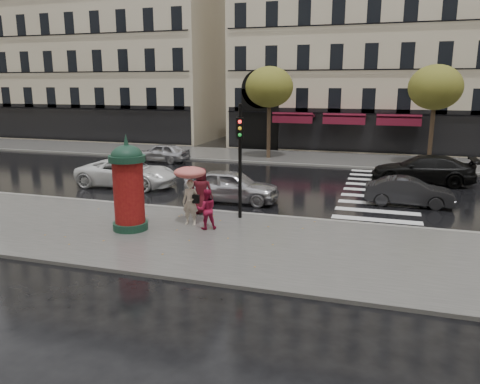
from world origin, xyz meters
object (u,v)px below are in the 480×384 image
(morris_column, at_px, (128,184))
(car_far_silver, at_px, (162,153))
(car_silver, at_px, (232,186))
(man_burgundy, at_px, (201,191))
(car_white, at_px, (127,173))
(traffic_light, at_px, (240,150))
(woman_red, at_px, (206,209))
(woman_umbrella, at_px, (190,186))
(car_darkgrey, at_px, (409,192))
(car_black, at_px, (423,170))

(morris_column, distance_m, car_far_silver, 16.18)
(car_silver, distance_m, car_far_silver, 12.52)
(man_burgundy, distance_m, car_white, 7.39)
(traffic_light, bearing_deg, woman_red, -114.07)
(woman_umbrella, bearing_deg, traffic_light, 42.29)
(woman_umbrella, bearing_deg, woman_red, -22.44)
(man_burgundy, height_order, car_silver, man_burgundy)
(man_burgundy, xyz_separation_m, car_far_silver, (-7.85, 12.14, -0.42))
(traffic_light, height_order, car_darkgrey, traffic_light)
(traffic_light, height_order, car_black, traffic_light)
(morris_column, height_order, car_far_silver, morris_column)
(traffic_light, distance_m, car_white, 9.20)
(man_burgundy, bearing_deg, traffic_light, 165.23)
(woman_umbrella, bearing_deg, morris_column, -148.11)
(man_burgundy, relative_size, car_far_silver, 0.50)
(man_burgundy, relative_size, car_black, 0.36)
(traffic_light, distance_m, car_black, 12.64)
(morris_column, bearing_deg, traffic_light, 36.86)
(car_silver, bearing_deg, car_white, 75.75)
(car_darkgrey, bearing_deg, traffic_light, 125.26)
(car_darkgrey, relative_size, car_black, 0.71)
(woman_umbrella, xyz_separation_m, car_far_silver, (-8.05, 13.74, -1.00))
(car_far_silver, bearing_deg, man_burgundy, 36.18)
(car_white, height_order, car_far_silver, car_white)
(car_black, bearing_deg, traffic_light, -37.40)
(traffic_light, distance_m, car_darkgrey, 8.39)
(woman_umbrella, xyz_separation_m, traffic_light, (1.54, 1.40, 1.22))
(car_silver, xyz_separation_m, car_white, (-6.43, 1.54, -0.00))
(morris_column, relative_size, car_darkgrey, 0.92)
(car_black, bearing_deg, car_silver, -51.90)
(woman_red, xyz_separation_m, car_darkgrey, (7.37, 6.39, -0.24))
(morris_column, bearing_deg, woman_red, 18.06)
(car_darkgrey, xyz_separation_m, car_white, (-14.35, -0.19, 0.12))
(woman_red, xyz_separation_m, morris_column, (-2.71, -0.88, 0.95))
(man_burgundy, bearing_deg, car_darkgrey, -160.40)
(man_burgundy, xyz_separation_m, car_black, (9.24, 9.77, -0.30))
(woman_umbrella, xyz_separation_m, man_burgundy, (-0.20, 1.59, -0.57))
(morris_column, relative_size, car_far_silver, 0.91)
(woman_umbrella, bearing_deg, car_silver, 87.06)
(woman_red, distance_m, man_burgundy, 2.15)
(morris_column, relative_size, car_silver, 0.80)
(woman_umbrella, distance_m, man_burgundy, 1.70)
(car_silver, bearing_deg, car_far_silver, 40.57)
(man_burgundy, relative_size, morris_column, 0.54)
(car_darkgrey, distance_m, car_white, 14.36)
(traffic_light, distance_m, car_silver, 3.86)
(morris_column, height_order, car_white, morris_column)
(woman_umbrella, relative_size, car_silver, 0.52)
(woman_umbrella, relative_size, car_white, 0.43)
(woman_red, bearing_deg, morris_column, -9.88)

